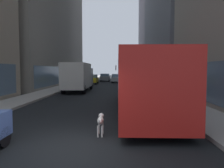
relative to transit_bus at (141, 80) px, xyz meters
name	(u,v)px	position (x,y,z in m)	size (l,w,h in m)	color
ground_plane	(110,82)	(-2.80, 29.08, -1.78)	(120.00, 120.00, 0.00)	black
sidewalk_left	(81,82)	(-8.50, 29.08, -1.70)	(2.40, 110.00, 0.15)	#9E9991
sidewalk_right	(140,82)	(2.90, 29.08, -1.70)	(2.40, 110.00, 0.15)	gray
building_left_mid	(19,8)	(-14.70, 17.09, 9.00)	(10.01, 17.77, 21.57)	gray
building_right_far	(158,3)	(9.10, 44.27, 17.75)	(8.27, 19.68, 39.06)	slate
transit_bus	(141,80)	(0.00, 0.00, 0.00)	(2.78, 11.53, 3.05)	red
car_yellow_taxi	(92,79)	(-5.60, 23.77, -0.96)	(1.73, 4.26, 1.62)	yellow
car_grey_wagon	(105,77)	(-4.00, 32.64, -0.95)	(1.94, 4.14, 1.62)	slate
car_white_van	(123,76)	(0.00, 41.18, -0.95)	(1.89, 4.39, 1.62)	silver
car_black_suv	(124,77)	(0.00, 33.94, -0.95)	(1.85, 4.29, 1.62)	black
car_silver_sedan	(116,78)	(-1.60, 28.25, -0.96)	(1.71, 4.06, 1.62)	#B7BABF
box_truck	(78,76)	(-5.60, 11.13, -0.11)	(2.30, 7.50, 3.05)	silver
dalmatian_dog	(101,121)	(-1.90, -4.51, -1.26)	(0.22, 0.96, 0.72)	white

